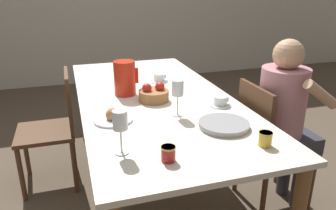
% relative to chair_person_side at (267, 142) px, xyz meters
% --- Properties ---
extents(ground_plane, '(20.00, 20.00, 0.00)m').
position_rel_chair_person_side_xyz_m(ground_plane, '(-0.70, 0.37, -0.49)').
color(ground_plane, brown).
extents(dining_table, '(1.01, 2.16, 0.77)m').
position_rel_chair_person_side_xyz_m(dining_table, '(-0.70, 0.37, 0.20)').
color(dining_table, silver).
rests_on(dining_table, ground_plane).
extents(chair_person_side, '(0.42, 0.42, 0.90)m').
position_rel_chair_person_side_xyz_m(chair_person_side, '(0.00, 0.00, 0.00)').
color(chair_person_side, '#51331E').
rests_on(chair_person_side, ground_plane).
extents(chair_opposite, '(0.42, 0.42, 0.90)m').
position_rel_chair_person_side_xyz_m(chair_opposite, '(-1.39, 0.72, 0.00)').
color(chair_opposite, '#51331E').
rests_on(chair_opposite, ground_plane).
extents(person_seated, '(0.39, 0.41, 1.19)m').
position_rel_chair_person_side_xyz_m(person_seated, '(0.09, -0.04, 0.22)').
color(person_seated, '#33333D').
rests_on(person_seated, ground_plane).
extents(red_pitcher, '(0.17, 0.15, 0.24)m').
position_rel_chair_person_side_xyz_m(red_pitcher, '(-0.88, 0.46, 0.40)').
color(red_pitcher, red).
rests_on(red_pitcher, dining_table).
extents(wine_glass_water, '(0.07, 0.07, 0.22)m').
position_rel_chair_person_side_xyz_m(wine_glass_water, '(-0.65, -0.00, 0.44)').
color(wine_glass_water, white).
rests_on(wine_glass_water, dining_table).
extents(wine_glass_juice, '(0.07, 0.07, 0.21)m').
position_rel_chair_person_side_xyz_m(wine_glass_juice, '(-1.05, -0.36, 0.44)').
color(wine_glass_juice, white).
rests_on(wine_glass_juice, dining_table).
extents(teacup_near_person, '(0.14, 0.14, 0.06)m').
position_rel_chair_person_side_xyz_m(teacup_near_person, '(-0.34, 0.07, 0.31)').
color(teacup_near_person, silver).
rests_on(teacup_near_person, dining_table).
extents(teacup_across, '(0.14, 0.14, 0.06)m').
position_rel_chair_person_side_xyz_m(teacup_across, '(-0.57, 0.70, 0.31)').
color(teacup_across, silver).
rests_on(teacup_across, dining_table).
extents(serving_tray, '(0.28, 0.28, 0.03)m').
position_rel_chair_person_side_xyz_m(serving_tray, '(-0.47, -0.24, 0.30)').
color(serving_tray, '#9E9EA3').
rests_on(serving_tray, dining_table).
extents(bread_plate, '(0.23, 0.23, 0.08)m').
position_rel_chair_person_side_xyz_m(bread_plate, '(-1.03, 0.03, 0.30)').
color(bread_plate, silver).
rests_on(bread_plate, dining_table).
extents(jam_jar_amber, '(0.07, 0.07, 0.07)m').
position_rel_chair_person_side_xyz_m(jam_jar_amber, '(-0.37, -0.49, 0.32)').
color(jam_jar_amber, gold).
rests_on(jam_jar_amber, dining_table).
extents(jam_jar_red, '(0.07, 0.07, 0.07)m').
position_rel_chair_person_side_xyz_m(jam_jar_red, '(-0.86, -0.49, 0.32)').
color(jam_jar_red, '#A81E1E').
rests_on(jam_jar_red, dining_table).
extents(fruit_bowl, '(0.20, 0.20, 0.12)m').
position_rel_chair_person_side_xyz_m(fruit_bowl, '(-0.72, 0.28, 0.33)').
color(fruit_bowl, '#9E6B3D').
rests_on(fruit_bowl, dining_table).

